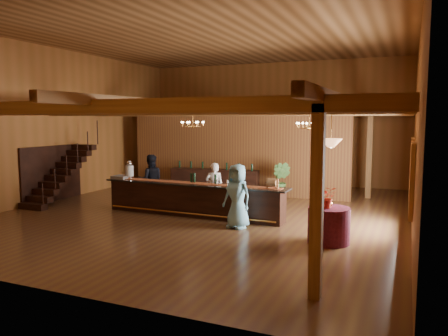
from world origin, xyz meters
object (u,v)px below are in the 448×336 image
at_px(chandelier_left, 193,124).
at_px(guest, 237,196).
at_px(raffle_drum, 272,183).
at_px(floor_plant, 280,181).
at_px(tasting_bar, 193,199).
at_px(round_table, 329,225).
at_px(beverage_dispenser, 130,170).
at_px(backbar_shelf, 215,182).
at_px(pendant_lamp, 331,143).
at_px(bartender, 214,187).
at_px(chandelier_right, 309,125).
at_px(staff_second, 151,180).

xyz_separation_m(chandelier_left, guest, (2.57, -2.41, -1.91)).
height_order(raffle_drum, floor_plant, floor_plant).
xyz_separation_m(tasting_bar, raffle_drum, (2.55, -0.11, 0.67)).
xyz_separation_m(round_table, guest, (-2.55, 0.52, 0.45)).
relative_size(beverage_dispenser, backbar_shelf, 0.17).
bearing_deg(chandelier_left, pendant_lamp, -29.76).
bearing_deg(tasting_bar, pendant_lamp, -16.48).
bearing_deg(floor_plant, bartender, -115.54).
bearing_deg(tasting_bar, guest, -24.77).
bearing_deg(floor_plant, chandelier_left, -140.41).
xyz_separation_m(chandelier_right, pendant_lamp, (1.18, -3.10, -0.37)).
distance_m(bartender, staff_second, 2.41).
bearing_deg(round_table, bartender, 151.36).
xyz_separation_m(bartender, guest, (1.42, -1.65, 0.09)).
xyz_separation_m(tasting_bar, guest, (1.80, -0.88, 0.37)).
height_order(chandelier_right, pendant_lamp, same).
xyz_separation_m(raffle_drum, pendant_lamp, (1.80, -1.29, 1.22)).
bearing_deg(round_table, chandelier_right, 110.79).
bearing_deg(beverage_dispenser, floor_plant, 40.25).
xyz_separation_m(staff_second, guest, (3.83, -1.69, -0.00)).
distance_m(staff_second, guest, 4.18).
bearing_deg(guest, chandelier_right, 78.53).
xyz_separation_m(round_table, floor_plant, (-2.62, 4.99, 0.27)).
bearing_deg(raffle_drum, chandelier_left, 153.83).
distance_m(chandelier_left, pendant_lamp, 5.91).
height_order(tasting_bar, bartender, bartender).
bearing_deg(tasting_bar, floor_plant, 65.72).
bearing_deg(chandelier_right, backbar_shelf, 153.51).
xyz_separation_m(raffle_drum, guest, (-0.76, -0.77, -0.30)).
bearing_deg(floor_plant, tasting_bar, -115.69).
relative_size(beverage_dispenser, round_table, 0.60).
bearing_deg(chandelier_right, bartender, -161.55).
height_order(tasting_bar, staff_second, staff_second).
bearing_deg(guest, backbar_shelf, 137.37).
relative_size(round_table, staff_second, 0.57).
relative_size(round_table, pendant_lamp, 1.11).
bearing_deg(floor_plant, round_table, -62.27).
distance_m(bartender, floor_plant, 3.13).
bearing_deg(guest, beverage_dispenser, -176.76).
relative_size(beverage_dispenser, bartender, 0.38).
relative_size(chandelier_right, staff_second, 0.46).
relative_size(staff_second, floor_plant, 1.25).
relative_size(raffle_drum, staff_second, 0.19).
bearing_deg(raffle_drum, chandelier_right, 71.08).
distance_m(chandelier_left, floor_plant, 3.85).
xyz_separation_m(backbar_shelf, guest, (2.77, -4.65, 0.38)).
distance_m(backbar_shelf, bartender, 3.30).
height_order(round_table, staff_second, staff_second).
bearing_deg(round_table, staff_second, 160.90).
height_order(tasting_bar, round_table, tasting_bar).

